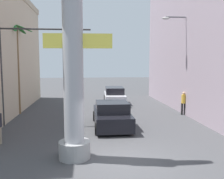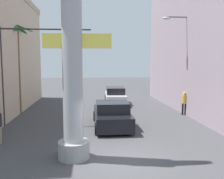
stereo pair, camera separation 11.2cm
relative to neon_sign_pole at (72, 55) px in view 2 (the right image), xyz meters
name	(u,v)px [view 2 (the right image)]	position (x,y,z in m)	size (l,w,h in m)	color
ground_plane	(105,111)	(1.90, 9.62, -4.12)	(86.52, 86.52, 0.00)	#424244
neon_sign_pole	(72,55)	(0.00, 0.00, 0.00)	(3.00, 1.27, 9.30)	#9E9EA3
street_lamp	(189,55)	(7.94, 7.87, 0.24)	(2.49, 0.28, 7.22)	#59595E
traffic_light_mast	(30,57)	(-2.86, 5.56, 0.06)	(5.38, 0.32, 5.91)	#333333
car_lead	(112,115)	(1.98, 4.72, -3.42)	(2.13, 4.60, 1.56)	black
car_far	(115,96)	(3.09, 12.96, -3.39)	(2.06, 4.61, 1.56)	black
palm_tree_mid_left	(17,58)	(-4.66, 9.32, 0.06)	(2.74, 2.64, 6.68)	brown
pedestrian_mid_right	(184,101)	(7.59, 7.60, -3.12)	(0.47, 0.47, 1.71)	black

